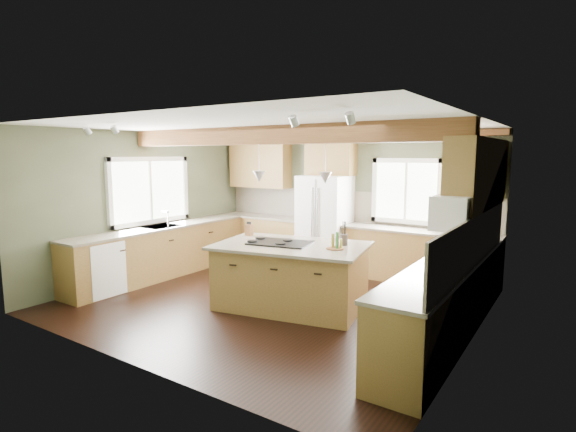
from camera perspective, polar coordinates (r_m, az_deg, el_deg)
The scene contains 37 objects.
floor at distance 6.89m, azimuth -1.89°, elevation -10.76°, with size 5.60×5.60×0.00m, color black.
ceiling at distance 6.55m, azimuth -1.99°, elevation 11.35°, with size 5.60×5.60×0.00m, color silver.
wall_back at distance 8.74m, azimuth 7.63°, elevation 1.87°, with size 5.60×5.60×0.00m, color #3E4631.
wall_left at distance 8.52m, azimuth -17.46°, elevation 1.42°, with size 5.00×5.00×0.00m, color #3E4631.
wall_right at distance 5.48m, azimuth 22.65°, elevation -2.20°, with size 5.00×5.00×0.00m, color #3E4631.
ceiling_beam at distance 6.51m, azimuth -2.17°, elevation 10.23°, with size 5.55×0.26×0.26m, color #532E17.
soffit_trim at distance 8.61m, azimuth 7.49°, elevation 10.05°, with size 5.55×0.20×0.10m, color #532E17.
backsplash_back at distance 8.73m, azimuth 7.58°, elevation 1.27°, with size 5.58×0.03×0.58m, color brown.
backsplash_right at distance 5.55m, azimuth 22.54°, elevation -3.02°, with size 0.03×3.70×0.58m, color brown.
base_cab_back_left at distance 9.53m, azimuth -2.99°, elevation -2.81°, with size 2.02×0.60×0.88m, color brown.
counter_back_left at distance 9.46m, azimuth -3.01°, elevation -0.07°, with size 2.06×0.64×0.04m, color #4D4739.
base_cab_back_right at distance 8.06m, azimuth 16.17°, elevation -5.08°, with size 2.62×0.60×0.88m, color brown.
counter_back_right at distance 7.97m, azimuth 16.30°, elevation -1.86°, with size 2.66×0.64×0.04m, color #4D4739.
base_cab_left at distance 8.46m, azimuth -15.67°, elevation -4.46°, with size 0.60×3.70×0.88m, color brown.
counter_left at distance 8.38m, azimuth -15.79°, elevation -1.38°, with size 0.64×3.74×0.04m, color #4D4739.
base_cab_right at distance 5.79m, azimuth 19.33°, elevation -10.28°, with size 0.60×3.70×0.88m, color brown.
counter_right at distance 5.67m, azimuth 19.54°, elevation -5.85°, with size 0.64×3.74×0.04m, color #4D4739.
upper_cab_back_left at distance 9.59m, azimuth -3.58°, elevation 6.34°, with size 1.40×0.35×0.90m, color brown.
upper_cab_over_fridge at distance 8.67m, azimuth 5.43°, elevation 7.48°, with size 0.96×0.35×0.70m, color brown.
upper_cab_right at distance 6.33m, azimuth 22.97°, elevation 4.97°, with size 0.35×2.20×0.90m, color brown.
upper_cab_back_corner at distance 7.79m, azimuth 22.59°, elevation 5.42°, with size 0.90×0.35×0.90m, color brown.
window_left at distance 8.51m, azimuth -17.18°, elevation 3.12°, with size 0.04×1.60×1.05m, color white.
window_back at distance 8.26m, azimuth 14.80°, elevation 3.08°, with size 1.10×0.04×1.00m, color white.
sink at distance 8.37m, azimuth -15.79°, elevation -1.34°, with size 0.50×0.65×0.03m, color #262628.
faucet at distance 8.22m, azimuth -15.01°, elevation -0.46°, with size 0.02×0.02×0.28m, color #B2B2B7.
dishwasher at distance 7.69m, azimuth -22.99°, elevation -6.08°, with size 0.60×0.60×0.84m, color white.
oven at distance 4.62m, azimuth 15.05°, elevation -14.93°, with size 0.60×0.72×0.84m, color white.
microwave at distance 5.44m, azimuth 20.41°, elevation 0.51°, with size 0.40×0.70×0.38m, color white.
pendant_left at distance 6.52m, azimuth -3.68°, elevation 5.02°, with size 0.18×0.18×0.16m, color #B2B2B7.
pendant_right at distance 6.15m, azimuth 4.75°, elevation 4.85°, with size 0.18×0.18×0.16m, color #B2B2B7.
refrigerator at distance 8.59m, azimuth 4.67°, elevation -0.88°, with size 0.90×0.74×1.80m, color white.
island at distance 6.55m, azimuth 0.40°, elevation -7.73°, with size 2.00×1.22×0.88m, color brown.
island_top at distance 6.44m, azimuth 0.40°, elevation -3.79°, with size 2.13×1.35×0.04m, color #4D4739.
cooktop at distance 6.50m, azimuth -0.96°, elevation -3.42°, with size 0.87×0.58×0.02m, color black.
knife_block at distance 7.14m, azimuth -4.98°, elevation -1.78°, with size 0.11×0.08×0.18m, color brown.
utensil_crock at distance 6.41m, azimuth 7.09°, elevation -3.01°, with size 0.12×0.12×0.15m, color #3D3631.
bottle_tray at distance 6.14m, azimuth 6.01°, elevation -3.14°, with size 0.25×0.25×0.23m, color brown, non-canonical shape.
Camera 1 is at (3.80, -5.32, 2.20)m, focal length 28.00 mm.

